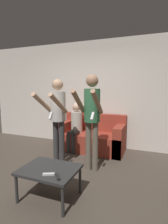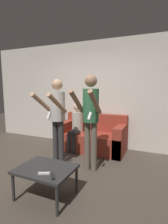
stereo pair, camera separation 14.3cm
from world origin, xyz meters
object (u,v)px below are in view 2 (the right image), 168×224
object	(u,v)px
person_standing_left	(57,113)
remote_far	(44,173)
coffee_table	(46,171)
remote_near	(53,176)
person_seated	(76,124)
person_standing_right	(90,113)
couch	(93,138)

from	to	relation	value
person_standing_left	remote_far	world-z (taller)	person_standing_left
coffee_table	remote_near	size ratio (longest dim) A/B	5.52
person_seated	remote_far	xyz separation A→B (m)	(0.54, -2.02, -0.19)
person_standing_left	person_standing_right	bearing A→B (deg)	0.44
couch	remote_far	world-z (taller)	couch
couch	person_standing_left	distance (m)	1.32
remote_far	coffee_table	bearing A→B (deg)	119.98
person_standing_left	remote_near	xyz separation A→B (m)	(0.66, -1.15, -0.60)
person_seated	remote_near	world-z (taller)	person_seated
person_standing_left	remote_near	bearing A→B (deg)	-60.32
coffee_table	person_standing_right	bearing A→B (deg)	74.64
couch	remote_near	world-z (taller)	couch
couch	person_standing_right	distance (m)	1.34
person_standing_left	remote_near	world-z (taller)	person_standing_left
coffee_table	remote_far	world-z (taller)	remote_far
couch	coffee_table	xyz separation A→B (m)	(0.08, -2.01, 0.08)
person_standing_left	couch	bearing A→B (deg)	71.56
person_standing_right	person_seated	world-z (taller)	person_standing_right
person_standing_left	person_standing_right	distance (m)	0.69
person_standing_left	remote_far	xyz separation A→B (m)	(0.52, -1.14, -0.60)
person_standing_right	couch	bearing A→B (deg)	108.56
person_standing_left	coffee_table	distance (m)	1.25
person_standing_left	coffee_table	xyz separation A→B (m)	(0.42, -0.98, -0.66)
person_standing_left	remote_far	bearing A→B (deg)	-65.63
person_standing_left	person_seated	distance (m)	0.97
coffee_table	remote_near	world-z (taller)	remote_near
person_seated	remote_far	bearing A→B (deg)	-75.10
couch	remote_near	size ratio (longest dim) A/B	11.31
remote_far	remote_near	bearing A→B (deg)	-5.38
person_standing_right	coffee_table	size ratio (longest dim) A/B	2.27
remote_near	remote_far	distance (m)	0.14
person_standing_right	remote_far	bearing A→B (deg)	-98.77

